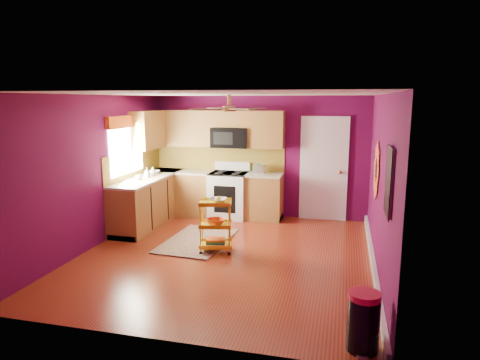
# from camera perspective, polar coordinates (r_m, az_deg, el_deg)

# --- Properties ---
(ground) EXTENTS (5.00, 5.00, 0.00)m
(ground) POSITION_cam_1_polar(r_m,az_deg,el_deg) (6.86, -1.82, -9.97)
(ground) COLOR maroon
(ground) RESTS_ON ground
(room_envelope) EXTENTS (4.54, 5.04, 2.52)m
(room_envelope) POSITION_cam_1_polar(r_m,az_deg,el_deg) (6.46, -1.67, 3.68)
(room_envelope) COLOR #56093D
(room_envelope) RESTS_ON ground
(lower_cabinets) EXTENTS (2.81, 2.31, 0.94)m
(lower_cabinets) POSITION_cam_1_polar(r_m,az_deg,el_deg) (8.80, -7.10, -2.45)
(lower_cabinets) COLOR brown
(lower_cabinets) RESTS_ON ground
(electric_range) EXTENTS (0.76, 0.66, 1.13)m
(electric_range) POSITION_cam_1_polar(r_m,az_deg,el_deg) (8.88, -1.48, -1.93)
(electric_range) COLOR white
(electric_range) RESTS_ON ground
(upper_cabinetry) EXTENTS (2.80, 2.30, 1.26)m
(upper_cabinetry) POSITION_cam_1_polar(r_m,az_deg,el_deg) (8.89, -5.86, 6.62)
(upper_cabinetry) COLOR brown
(upper_cabinetry) RESTS_ON ground
(left_window) EXTENTS (0.08, 1.35, 1.08)m
(left_window) POSITION_cam_1_polar(r_m,az_deg,el_deg) (8.27, -14.90, 5.58)
(left_window) COLOR white
(left_window) RESTS_ON ground
(panel_door) EXTENTS (0.95, 0.11, 2.15)m
(panel_door) POSITION_cam_1_polar(r_m,az_deg,el_deg) (8.77, 11.09, 1.32)
(panel_door) COLOR white
(panel_door) RESTS_ON ground
(right_wall_art) EXTENTS (0.04, 2.74, 1.04)m
(right_wall_art) POSITION_cam_1_polar(r_m,az_deg,el_deg) (5.94, 18.32, 0.69)
(right_wall_art) COLOR black
(right_wall_art) RESTS_ON ground
(ceiling_fan) EXTENTS (1.01, 1.01, 0.26)m
(ceiling_fan) POSITION_cam_1_polar(r_m,az_deg,el_deg) (6.62, -1.46, 9.56)
(ceiling_fan) COLOR #BF8C3F
(ceiling_fan) RESTS_ON ground
(shag_rug) EXTENTS (1.10, 1.68, 0.02)m
(shag_rug) POSITION_cam_1_polar(r_m,az_deg,el_deg) (7.52, -5.70, -8.04)
(shag_rug) COLOR black
(shag_rug) RESTS_ON ground
(rolling_cart) EXTENTS (0.57, 0.47, 0.92)m
(rolling_cart) POSITION_cam_1_polar(r_m,az_deg,el_deg) (6.87, -3.23, -5.81)
(rolling_cart) COLOR yellow
(rolling_cart) RESTS_ON ground
(trash_can) EXTENTS (0.32, 0.34, 0.60)m
(trash_can) POSITION_cam_1_polar(r_m,az_deg,el_deg) (4.53, 16.12, -17.66)
(trash_can) COLOR black
(trash_can) RESTS_ON ground
(teal_kettle) EXTENTS (0.18, 0.18, 0.21)m
(teal_kettle) POSITION_cam_1_polar(r_m,az_deg,el_deg) (8.72, 2.33, 1.45)
(teal_kettle) COLOR teal
(teal_kettle) RESTS_ON lower_cabinets
(toaster) EXTENTS (0.22, 0.15, 0.18)m
(toaster) POSITION_cam_1_polar(r_m,az_deg,el_deg) (8.67, 2.61, 1.44)
(toaster) COLOR beige
(toaster) RESTS_ON lower_cabinets
(soap_bottle_a) EXTENTS (0.08, 0.09, 0.19)m
(soap_bottle_a) POSITION_cam_1_polar(r_m,az_deg,el_deg) (8.43, -12.30, 0.97)
(soap_bottle_a) COLOR #EA3F72
(soap_bottle_a) RESTS_ON lower_cabinets
(soap_bottle_b) EXTENTS (0.13, 0.13, 0.17)m
(soap_bottle_b) POSITION_cam_1_polar(r_m,az_deg,el_deg) (8.60, -11.55, 1.12)
(soap_bottle_b) COLOR white
(soap_bottle_b) RESTS_ON lower_cabinets
(counter_dish) EXTENTS (0.24, 0.24, 0.06)m
(counter_dish) POSITION_cam_1_polar(r_m,az_deg,el_deg) (8.86, -11.40, 1.04)
(counter_dish) COLOR white
(counter_dish) RESTS_ON lower_cabinets
(counter_cup) EXTENTS (0.12, 0.12, 0.10)m
(counter_cup) POSITION_cam_1_polar(r_m,az_deg,el_deg) (8.22, -13.34, 0.36)
(counter_cup) COLOR white
(counter_cup) RESTS_ON lower_cabinets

